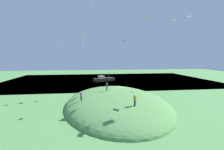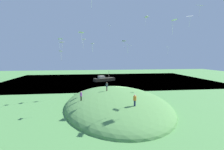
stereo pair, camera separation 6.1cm
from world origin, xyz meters
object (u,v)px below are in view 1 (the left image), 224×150
Objects in this scene: boat_on_lake at (104,79)px; kite_10 at (62,42)px; kite_6 at (174,21)px; kite_0 at (124,41)px; kite_1 at (84,40)px; kite_4 at (146,17)px; person_walking_path at (107,85)px; kite_5 at (81,33)px; kite_7 at (61,52)px; kite_9 at (109,25)px; kite_12 at (168,48)px; kite_13 at (93,44)px; kite_2 at (200,6)px; kite_11 at (129,45)px; kite_14 at (93,44)px; person_on_hilltop at (81,95)px; kite_8 at (190,17)px; kite_3 at (60,40)px; person_with_child at (135,99)px.

boat_on_lake is 31.47m from kite_10.
kite_6 is 22.09m from kite_10.
kite_1 is at bearing -57.83° from kite_0.
kite_1 is at bearing -98.82° from kite_4.
kite_1 is (-5.76, -4.65, 9.66)m from person_walking_path.
kite_6 reaches higher than kite_5.
kite_6 is 23.16m from kite_7.
kite_9 is 14.80m from kite_12.
kite_9 reaches higher than kite_13.
kite_10 is 9.34m from kite_13.
kite_4 is (-11.88, -4.55, 0.86)m from kite_2.
kite_6 is at bearing -80.69° from kite_2.
kite_10 is at bearing -123.15° from kite_11.
kite_14 is (-10.70, 2.21, -0.03)m from kite_1.
kite_0 reaches higher than boat_on_lake.
kite_2 is (20.76, 7.79, 3.59)m from kite_0.
kite_0 is 0.91× the size of kite_6.
kite_8 is (1.45, 18.56, 13.33)m from person_on_hilltop.
kite_11 is (5.04, 3.31, 7.76)m from person_walking_path.
kite_0 is at bearing -159.99° from kite_4.
kite_1 is 1.10× the size of kite_3.
kite_2 reaches higher than kite_9.
kite_1 is 1.30× the size of kite_12.
person_walking_path reaches higher than person_on_hilltop.
kite_8 is at bearing 35.63° from kite_14.
person_on_hilltop is at bearing -72.80° from kite_12.
person_on_hilltop is 0.75× the size of kite_4.
kite_2 is (3.79, 18.77, 14.43)m from person_on_hilltop.
person_with_child is 17.10m from kite_8.
kite_10 is (-7.55, -4.15, 9.53)m from person_on_hilltop.
person_with_child is 1.15× the size of kite_11.
kite_6 is at bearing 56.62° from kite_10.
kite_3 is 4.90m from kite_7.
kite_9 is at bearing -171.52° from kite_11.
kite_0 is (-16.98, 10.99, 10.84)m from person_on_hilltop.
kite_10 reaches higher than person_on_hilltop.
kite_2 reaches higher than person_on_hilltop.
kite_12 is 1.07× the size of kite_13.
kite_12 is (11.31, 7.32, -2.34)m from kite_0.
kite_6 is (12.63, -0.03, -3.40)m from kite_4.
kite_10 is 0.81× the size of kite_12.
kite_1 is at bearing 50.49° from boat_on_lake.
kite_14 is at bearing 106.77° from person_walking_path.
person_on_hilltop is at bearing -170.46° from kite_5.
boat_on_lake is at bearing 157.83° from kite_10.
kite_9 is (4.66, -4.65, 3.26)m from kite_0.
kite_1 is at bearing 137.24° from person_walking_path.
boat_on_lake is 4.87× the size of person_walking_path.
kite_13 is (-4.46, -16.66, -5.68)m from kite_2.
kite_0 is 21.79m from kite_5.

